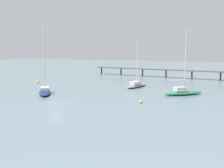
% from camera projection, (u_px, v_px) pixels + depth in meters
% --- Properties ---
extents(ground_plane, '(400.00, 400.00, 0.00)m').
position_uv_depth(ground_plane, '(56.00, 104.00, 53.16)').
color(ground_plane, slate).
extents(pier, '(56.14, 6.85, 7.12)m').
position_uv_depth(pier, '(201.00, 68.00, 96.34)').
color(pier, '#4C4C51').
rests_on(pier, ground_plane).
extents(sailboat_gray, '(2.45, 9.88, 12.37)m').
position_uv_depth(sailboat_gray, '(136.00, 84.00, 76.58)').
color(sailboat_gray, gray).
rests_on(sailboat_gray, ground_plane).
extents(sailboat_green, '(7.70, 8.15, 13.74)m').
position_uv_depth(sailboat_green, '(183.00, 91.00, 63.33)').
color(sailboat_green, '#287F4C').
rests_on(sailboat_green, ground_plane).
extents(sailboat_navy, '(8.22, 9.06, 15.34)m').
position_uv_depth(sailboat_navy, '(45.00, 90.00, 64.81)').
color(sailboat_navy, navy).
rests_on(sailboat_navy, ground_plane).
extents(mooring_buoy_far, '(0.59, 0.59, 0.59)m').
position_uv_depth(mooring_buoy_far, '(141.00, 102.00, 53.66)').
color(mooring_buoy_far, yellow).
rests_on(mooring_buoy_far, ground_plane).
extents(mooring_buoy_mid, '(0.74, 0.74, 0.74)m').
position_uv_depth(mooring_buoy_mid, '(38.00, 82.00, 86.35)').
color(mooring_buoy_mid, yellow).
rests_on(mooring_buoy_mid, ground_plane).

